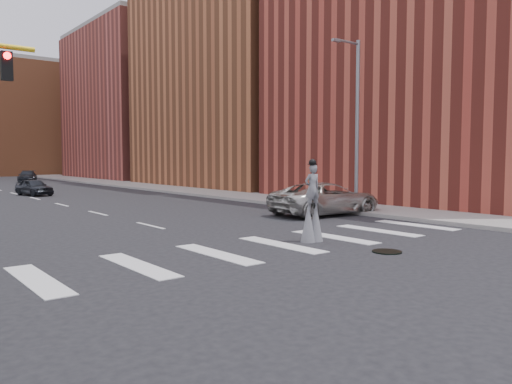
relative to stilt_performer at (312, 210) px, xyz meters
name	(u,v)px	position (x,y,z in m)	size (l,w,h in m)	color
ground_plane	(271,254)	(-2.58, -0.84, -1.10)	(160.00, 160.00, 0.00)	black
sidewalk_right	(194,191)	(9.92, 24.16, -1.01)	(5.00, 90.00, 0.18)	gray
manhole	(387,252)	(0.42, -2.84, -1.08)	(0.90, 0.90, 0.04)	black
building_near	(441,39)	(19.42, 7.16, 9.90)	(16.00, 20.00, 22.00)	maroon
building_mid	(247,69)	(19.42, 29.16, 10.90)	(16.00, 22.00, 24.00)	#9E5531
building_far	(143,107)	(19.42, 53.16, 8.90)	(16.00, 22.00, 20.00)	#9C4439
streetlight	(356,120)	(8.32, 5.16, 3.80)	(2.05, 0.20, 9.00)	slate
stilt_performer	(312,210)	(0.00, 0.00, 0.00)	(0.84, 0.57, 2.87)	black
suv_crossing	(326,199)	(6.26, 5.32, -0.27)	(2.75, 5.96, 1.66)	#B7B5AD
car_near	(34,187)	(-1.86, 28.10, -0.45)	(1.52, 3.78, 1.29)	black
car_far	(27,176)	(3.32, 51.07, -0.43)	(1.87, 4.60, 1.33)	black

